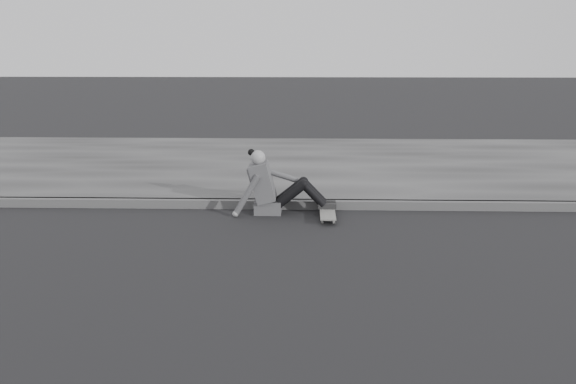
% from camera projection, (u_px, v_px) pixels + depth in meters
% --- Properties ---
extents(ground, '(80.00, 80.00, 0.00)m').
position_uv_depth(ground, '(220.00, 272.00, 6.45)').
color(ground, black).
rests_on(ground, ground).
extents(curb, '(24.00, 0.16, 0.12)m').
position_uv_depth(curb, '(244.00, 204.00, 8.95)').
color(curb, '#4A4A4A').
rests_on(curb, ground).
extents(sidewalk, '(24.00, 6.00, 0.12)m').
position_uv_depth(sidewalk, '(260.00, 165.00, 11.90)').
color(sidewalk, '#3A3A3A').
rests_on(sidewalk, ground).
extents(skateboard, '(0.20, 0.78, 0.09)m').
position_uv_depth(skateboard, '(327.00, 213.00, 8.43)').
color(skateboard, gray).
rests_on(skateboard, ground).
extents(seated_woman, '(1.38, 0.46, 0.88)m').
position_uv_depth(seated_woman, '(273.00, 187.00, 8.62)').
color(seated_woman, '#49494C').
rests_on(seated_woman, ground).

